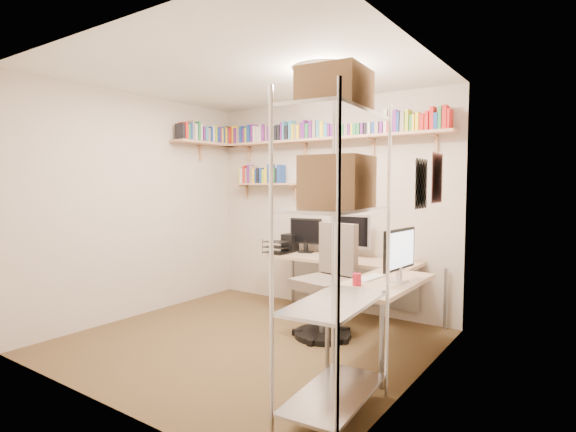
# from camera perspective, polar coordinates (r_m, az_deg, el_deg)

# --- Properties ---
(ground) EXTENTS (3.20, 3.20, 0.00)m
(ground) POSITION_cam_1_polar(r_m,az_deg,el_deg) (4.46, -5.12, -15.58)
(ground) COLOR #43321D
(ground) RESTS_ON ground
(room_shell) EXTENTS (3.24, 3.04, 2.52)m
(room_shell) POSITION_cam_1_polar(r_m,az_deg,el_deg) (4.20, -5.19, 4.75)
(room_shell) COLOR #C2B19E
(room_shell) RESTS_ON ground
(wall_shelves) EXTENTS (3.12, 1.09, 0.80)m
(wall_shelves) POSITION_cam_1_polar(r_m,az_deg,el_deg) (5.51, 0.22, 9.60)
(wall_shelves) COLOR tan
(wall_shelves) RESTS_ON ground
(corner_desk) EXTENTS (2.06, 1.74, 1.16)m
(corner_desk) POSITION_cam_1_polar(r_m,az_deg,el_deg) (4.83, 6.85, -5.93)
(corner_desk) COLOR #D0AE87
(corner_desk) RESTS_ON ground
(office_chair) EXTENTS (0.59, 0.61, 1.11)m
(office_chair) POSITION_cam_1_polar(r_m,az_deg,el_deg) (4.49, 5.01, -9.23)
(office_chair) COLOR black
(office_chair) RESTS_ON ground
(wire_rack) EXTENTS (0.51, 0.92, 2.19)m
(wire_rack) POSITION_cam_1_polar(r_m,az_deg,el_deg) (2.79, 6.12, 4.76)
(wire_rack) COLOR silver
(wire_rack) RESTS_ON ground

